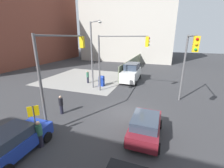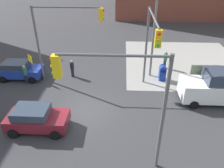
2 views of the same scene
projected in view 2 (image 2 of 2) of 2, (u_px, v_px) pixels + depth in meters
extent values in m
plane|color=#333335|center=(86.00, 111.00, 15.87)|extent=(120.00, 120.00, 0.00)
cube|color=gray|center=(183.00, 62.00, 23.21)|extent=(12.00, 12.00, 0.01)
cylinder|color=#59595B|center=(38.00, 46.00, 18.26)|extent=(0.18, 0.18, 6.50)
cylinder|color=#59595B|center=(66.00, 7.00, 16.54)|extent=(5.35, 0.12, 0.12)
cube|color=yellow|center=(101.00, 15.00, 16.70)|extent=(0.32, 0.36, 1.00)
sphere|color=red|center=(103.00, 11.00, 16.53)|extent=(0.18, 0.18, 0.18)
sphere|color=orange|center=(103.00, 15.00, 16.69)|extent=(0.18, 0.18, 0.18)
sphere|color=green|center=(103.00, 19.00, 16.86)|extent=(0.18, 0.18, 0.18)
cylinder|color=#59595B|center=(163.00, 119.00, 10.15)|extent=(0.18, 0.18, 6.50)
cylinder|color=#59595B|center=(113.00, 55.00, 8.65)|extent=(4.65, 0.12, 0.12)
cube|color=yellow|center=(57.00, 66.00, 9.02)|extent=(0.32, 0.36, 1.00)
sphere|color=red|center=(51.00, 59.00, 8.86)|extent=(0.18, 0.18, 0.18)
sphere|color=orange|center=(52.00, 66.00, 9.03)|extent=(0.18, 0.18, 0.18)
sphere|color=green|center=(54.00, 73.00, 9.19)|extent=(0.18, 0.18, 0.18)
cylinder|color=#59595B|center=(146.00, 48.00, 17.88)|extent=(0.18, 0.18, 6.50)
cylinder|color=#59595B|center=(154.00, 17.00, 13.99)|extent=(0.12, 5.33, 0.12)
cube|color=yellow|center=(158.00, 39.00, 11.97)|extent=(0.36, 0.32, 1.00)
sphere|color=red|center=(159.00, 34.00, 11.65)|extent=(0.18, 0.18, 0.18)
sphere|color=orange|center=(159.00, 40.00, 11.82)|extent=(0.18, 0.18, 0.18)
sphere|color=green|center=(158.00, 45.00, 11.98)|extent=(0.18, 0.18, 0.18)
cylinder|color=slate|center=(154.00, 34.00, 18.58)|extent=(0.20, 0.20, 8.00)
cylinder|color=#4C4C4C|center=(32.00, 68.00, 19.30)|extent=(0.08, 0.08, 2.40)
cube|color=yellow|center=(30.00, 59.00, 18.86)|extent=(0.48, 0.48, 0.64)
cube|color=navy|center=(162.00, 74.00, 19.60)|extent=(0.56, 0.64, 1.15)
cylinder|color=navy|center=(163.00, 68.00, 19.31)|extent=(0.56, 0.64, 0.56)
cube|color=maroon|center=(38.00, 120.00, 13.97)|extent=(3.86, 1.80, 0.75)
cube|color=#2D3847|center=(31.00, 112.00, 13.65)|extent=(2.16, 1.58, 0.55)
cylinder|color=black|center=(62.00, 116.00, 14.88)|extent=(0.64, 0.22, 0.64)
cylinder|color=black|center=(55.00, 135.00, 13.34)|extent=(0.64, 0.22, 0.64)
cylinder|color=black|center=(25.00, 115.00, 14.99)|extent=(0.64, 0.22, 0.64)
cylinder|color=black|center=(13.00, 134.00, 13.45)|extent=(0.64, 0.22, 0.64)
cube|color=#1E389E|center=(21.00, 71.00, 19.80)|extent=(3.88, 1.80, 0.75)
cube|color=#2D3847|center=(16.00, 65.00, 19.48)|extent=(2.17, 1.58, 0.55)
cylinder|color=black|center=(39.00, 71.00, 20.71)|extent=(0.64, 0.22, 0.64)
cylinder|color=black|center=(32.00, 80.00, 19.16)|extent=(0.64, 0.22, 0.64)
cylinder|color=black|center=(12.00, 70.00, 20.82)|extent=(0.64, 0.22, 0.64)
cylinder|color=black|center=(3.00, 79.00, 19.27)|extent=(0.64, 0.22, 0.64)
cube|color=white|center=(217.00, 90.00, 16.48)|extent=(5.40, 2.10, 1.40)
cylinder|color=black|center=(194.00, 105.00, 16.01)|extent=(0.64, 0.22, 0.64)
cylinder|color=black|center=(187.00, 90.00, 17.81)|extent=(0.64, 0.22, 0.64)
cylinder|color=black|center=(72.00, 66.00, 19.84)|extent=(0.36, 0.36, 0.63)
sphere|color=tan|center=(71.00, 61.00, 19.63)|extent=(0.22, 0.22, 0.22)
cylinder|color=#1E1E2D|center=(73.00, 73.00, 20.21)|extent=(0.28, 0.28, 0.80)
cylinder|color=#2D664C|center=(166.00, 57.00, 21.31)|extent=(0.36, 0.36, 0.69)
sphere|color=tan|center=(166.00, 53.00, 21.08)|extent=(0.23, 0.23, 0.23)
cylinder|color=#1E1E2D|center=(165.00, 64.00, 21.71)|extent=(0.28, 0.28, 0.87)
cylinder|color=#2D664C|center=(25.00, 71.00, 18.78)|extent=(0.36, 0.36, 0.66)
sphere|color=tan|center=(24.00, 67.00, 18.55)|extent=(0.23, 0.23, 0.23)
cylinder|color=#1E1E2D|center=(27.00, 79.00, 19.16)|extent=(0.28, 0.28, 0.83)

